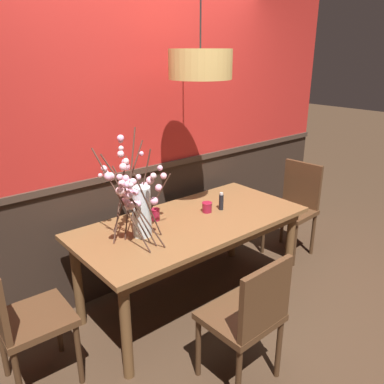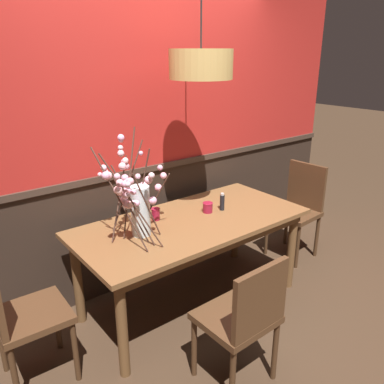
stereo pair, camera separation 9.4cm
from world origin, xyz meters
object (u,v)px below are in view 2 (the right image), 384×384
(condiment_bottle, at_px, (222,202))
(candle_holder_nearer_center, at_px, (156,214))
(chair_head_west_end, at_px, (19,313))
(candle_holder_nearer_edge, at_px, (208,207))
(chair_near_side_left, at_px, (244,316))
(chair_far_side_left, at_px, (109,219))
(vase_with_blossoms, at_px, (136,202))
(chair_head_east_end, at_px, (298,205))
(dining_table, at_px, (192,230))
(pendant_lamp, at_px, (201,64))

(condiment_bottle, bearing_deg, candle_holder_nearer_center, 162.45)
(chair_head_west_end, relative_size, candle_holder_nearer_edge, 10.80)
(chair_near_side_left, height_order, candle_holder_nearer_edge, chair_near_side_left)
(chair_head_west_end, bearing_deg, candle_holder_nearer_center, 9.82)
(chair_far_side_left, height_order, candle_holder_nearer_edge, chair_far_side_left)
(vase_with_blossoms, bearing_deg, chair_head_east_end, -0.42)
(dining_table, height_order, chair_head_west_end, chair_head_west_end)
(condiment_bottle, bearing_deg, chair_near_side_left, -124.86)
(dining_table, height_order, condiment_bottle, condiment_bottle)
(chair_head_west_end, bearing_deg, candle_holder_nearer_edge, 2.17)
(chair_head_west_end, xyz_separation_m, chair_near_side_left, (1.04, -0.85, -0.01))
(pendant_lamp, bearing_deg, candle_holder_nearer_edge, -8.31)
(chair_near_side_left, xyz_separation_m, candle_holder_nearer_center, (0.07, 1.04, 0.29))
(chair_head_west_end, distance_m, pendant_lamp, 2.01)
(candle_holder_nearer_center, bearing_deg, chair_head_east_end, -6.08)
(vase_with_blossoms, height_order, candle_holder_nearer_center, vase_with_blossoms)
(chair_far_side_left, height_order, pendant_lamp, pendant_lamp)
(chair_head_east_end, bearing_deg, candle_holder_nearer_edge, 178.32)
(chair_far_side_left, bearing_deg, pendant_lamp, -63.59)
(vase_with_blossoms, xyz_separation_m, candle_holder_nearer_edge, (0.67, 0.02, -0.21))
(chair_head_east_end, distance_m, vase_with_blossoms, 1.90)
(chair_far_side_left, xyz_separation_m, chair_near_side_left, (-0.00, -1.74, -0.02))
(chair_head_east_end, bearing_deg, chair_far_side_left, 152.38)
(candle_holder_nearer_center, distance_m, pendant_lamp, 1.16)
(chair_head_west_end, distance_m, candle_holder_nearer_edge, 1.55)
(vase_with_blossoms, xyz_separation_m, pendant_lamp, (0.59, 0.03, 0.89))
(chair_far_side_left, xyz_separation_m, condiment_bottle, (0.60, -0.87, 0.29))
(dining_table, height_order, candle_holder_nearer_center, candle_holder_nearer_center)
(vase_with_blossoms, relative_size, candle_holder_nearer_edge, 9.06)
(chair_head_east_end, distance_m, pendant_lamp, 1.85)
(chair_far_side_left, xyz_separation_m, chair_head_west_end, (-1.04, -0.89, -0.02))
(chair_head_west_end, height_order, pendant_lamp, pendant_lamp)
(dining_table, distance_m, vase_with_blossoms, 0.58)
(chair_far_side_left, distance_m, candle_holder_nearer_center, 0.75)
(candle_holder_nearer_edge, distance_m, pendant_lamp, 1.11)
(candle_holder_nearer_edge, distance_m, condiment_bottle, 0.13)
(chair_near_side_left, distance_m, condiment_bottle, 1.11)
(condiment_bottle, relative_size, pendant_lamp, 0.15)
(dining_table, distance_m, pendant_lamp, 1.24)
(chair_head_west_end, bearing_deg, chair_head_east_end, 0.50)
(chair_head_west_end, height_order, condiment_bottle, chair_head_west_end)
(chair_far_side_left, relative_size, chair_head_west_end, 1.07)
(chair_near_side_left, bearing_deg, dining_table, 71.80)
(chair_head_west_end, relative_size, vase_with_blossoms, 1.19)
(pendant_lamp, bearing_deg, dining_table, -155.08)
(chair_far_side_left, distance_m, chair_head_east_end, 1.86)
(vase_with_blossoms, bearing_deg, candle_holder_nearer_edge, 1.77)
(dining_table, bearing_deg, candle_holder_nearer_center, 139.73)
(chair_near_side_left, height_order, candle_holder_nearer_center, chair_near_side_left)
(dining_table, bearing_deg, chair_near_side_left, -108.20)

